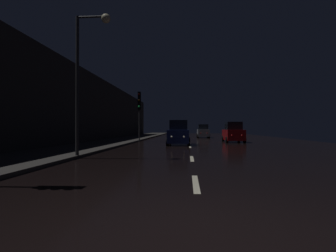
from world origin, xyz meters
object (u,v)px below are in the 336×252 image
at_px(streetlamp_overhead, 87,62).
at_px(car_approaching_headlights, 179,134).
at_px(car_distant_taillights, 203,132).
at_px(car_parked_right_far, 233,133).
at_px(traffic_light_far_left, 139,105).

distance_m(streetlamp_overhead, car_approaching_headlights, 11.71).
distance_m(streetlamp_overhead, car_distant_taillights, 28.09).
bearing_deg(streetlamp_overhead, car_parked_right_far, 57.45).
bearing_deg(streetlamp_overhead, car_approaching_headlights, 68.56).
bearing_deg(car_approaching_headlights, car_distant_taillights, 169.38).
xyz_separation_m(traffic_light_far_left, car_approaching_headlights, (4.34, -4.71, -2.91)).
relative_size(traffic_light_far_left, streetlamp_overhead, 0.77).
height_order(car_distant_taillights, car_parked_right_far, car_parked_right_far).
bearing_deg(car_approaching_headlights, streetlamp_overhead, -21.44).
bearing_deg(traffic_light_far_left, car_approaching_headlights, 39.34).
distance_m(traffic_light_far_left, car_parked_right_far, 10.22).
bearing_deg(car_parked_right_far, car_distant_taillights, 11.07).
xyz_separation_m(streetlamp_overhead, car_parked_right_far, (9.52, 14.91, -3.66)).
xyz_separation_m(car_approaching_headlights, car_parked_right_far, (5.45, 4.55, -0.02)).
relative_size(streetlamp_overhead, car_distant_taillights, 1.75).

